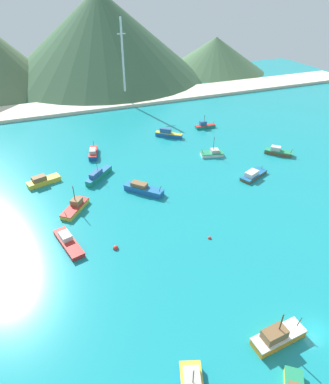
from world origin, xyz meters
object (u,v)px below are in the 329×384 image
(fishing_boat_11, at_px, (277,336))
(buoy_1, at_px, (116,248))
(radio_tower, at_px, (123,62))
(fishing_boat_3, at_px, (253,175))
(fishing_boat_10, at_px, (143,189))
(buoy_0, at_px, (210,238))
(fishing_boat_13, at_px, (168,134))
(fishing_boat_0, at_px, (98,175))
(fishing_boat_8, at_px, (93,153))
(fishing_boat_9, at_px, (278,152))
(fishing_boat_12, at_px, (43,181))
(fishing_boat_6, at_px, (75,207))
(fishing_boat_4, at_px, (68,242))
(fishing_boat_1, at_px, (212,153))
(fishing_boat_5, at_px, (205,126))

(fishing_boat_11, distance_m, buoy_1, 32.72)
(radio_tower, bearing_deg, fishing_boat_3, -79.45)
(fishing_boat_10, height_order, buoy_0, fishing_boat_10)
(radio_tower, bearing_deg, fishing_boat_10, -102.81)
(fishing_boat_13, relative_size, radio_tower, 0.25)
(fishing_boat_0, bearing_deg, fishing_boat_11, -76.12)
(fishing_boat_8, height_order, fishing_boat_9, fishing_boat_8)
(buoy_1, bearing_deg, fishing_boat_13, 57.00)
(fishing_boat_10, distance_m, fishing_boat_12, 26.55)
(fishing_boat_6, xyz_separation_m, fishing_boat_12, (-5.96, 14.90, 0.08))
(fishing_boat_4, relative_size, radio_tower, 0.32)
(fishing_boat_1, height_order, fishing_boat_6, fishing_boat_6)
(fishing_boat_0, relative_size, fishing_boat_9, 1.12)
(fishing_boat_9, bearing_deg, fishing_boat_12, 172.78)
(fishing_boat_5, xyz_separation_m, fishing_boat_6, (-50.95, -33.42, -0.03))
(fishing_boat_11, bearing_deg, buoy_0, 85.45)
(fishing_boat_3, distance_m, fishing_boat_11, 48.43)
(fishing_boat_11, relative_size, buoy_1, 7.99)
(fishing_boat_4, xyz_separation_m, fishing_boat_12, (-2.68, 26.38, 0.21))
(fishing_boat_4, height_order, buoy_0, fishing_boat_4)
(fishing_boat_8, bearing_deg, fishing_boat_0, -96.21)
(fishing_boat_11, bearing_deg, fishing_boat_3, 59.41)
(fishing_boat_12, bearing_deg, fishing_boat_4, -84.19)
(fishing_boat_3, bearing_deg, buoy_0, -141.95)
(fishing_boat_4, distance_m, fishing_boat_5, 70.39)
(fishing_boat_5, xyz_separation_m, fishing_boat_9, (10.74, -27.09, 0.01))
(fishing_boat_8, bearing_deg, fishing_boat_4, -108.79)
(fishing_boat_0, height_order, fishing_boat_3, fishing_boat_0)
(fishing_boat_8, bearing_deg, buoy_1, -95.89)
(fishing_boat_0, relative_size, fishing_boat_8, 1.01)
(fishing_boat_1, xyz_separation_m, fishing_boat_4, (-46.06, -24.43, -0.06))
(fishing_boat_1, relative_size, buoy_0, 10.49)
(fishing_boat_0, height_order, fishing_boat_8, fishing_boat_0)
(fishing_boat_9, xyz_separation_m, fishing_boat_12, (-67.64, 8.57, 0.04))
(fishing_boat_10, height_order, fishing_boat_13, fishing_boat_10)
(fishing_boat_0, height_order, fishing_boat_9, fishing_boat_0)
(radio_tower, bearing_deg, fishing_boat_1, -80.33)
(fishing_boat_9, height_order, fishing_boat_11, fishing_boat_11)
(buoy_1, bearing_deg, buoy_0, -12.64)
(buoy_1, bearing_deg, fishing_boat_4, 150.92)
(fishing_boat_10, relative_size, fishing_boat_12, 1.05)
(fishing_boat_9, relative_size, fishing_boat_10, 0.83)
(buoy_0, bearing_deg, fishing_boat_4, 161.86)
(fishing_boat_4, height_order, fishing_boat_10, fishing_boat_10)
(fishing_boat_8, height_order, fishing_boat_12, fishing_boat_8)
(fishing_boat_0, height_order, buoy_1, fishing_boat_0)
(fishing_boat_9, xyz_separation_m, fishing_boat_11, (-39.73, -50.58, 0.22))
(fishing_boat_1, relative_size, fishing_boat_6, 0.87)
(fishing_boat_13, xyz_separation_m, buoy_0, (-11.94, -51.34, -0.92))
(fishing_boat_5, distance_m, fishing_boat_13, 15.34)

